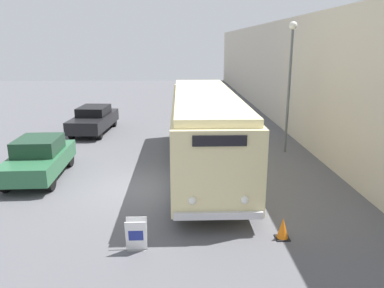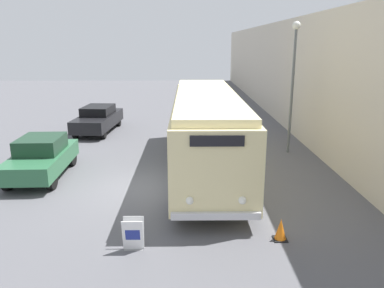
{
  "view_description": "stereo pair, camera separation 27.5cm",
  "coord_description": "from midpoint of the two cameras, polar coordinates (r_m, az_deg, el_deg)",
  "views": [
    {
      "loc": [
        1.24,
        -12.39,
        4.99
      ],
      "look_at": [
        1.64,
        -0.52,
        1.79
      ],
      "focal_mm": 35.0,
      "sensor_mm": 36.0,
      "label": 1
    },
    {
      "loc": [
        1.51,
        -12.4,
        4.99
      ],
      "look_at": [
        1.64,
        -0.52,
        1.79
      ],
      "focal_mm": 35.0,
      "sensor_mm": 36.0,
      "label": 2
    }
  ],
  "objects": [
    {
      "name": "streetlamp",
      "position": [
        17.65,
        14.31,
        11.04
      ],
      "size": [
        0.36,
        0.36,
        5.92
      ],
      "color": "#595E60",
      "rests_on": "ground_plane"
    },
    {
      "name": "parked_car_near",
      "position": [
        15.38,
        -22.74,
        -1.98
      ],
      "size": [
        1.92,
        4.12,
        1.55
      ],
      "rotation": [
        0.0,
        0.0,
        0.03
      ],
      "color": "black",
      "rests_on": "ground_plane"
    },
    {
      "name": "building_wall_right",
      "position": [
        23.31,
        13.68,
        10.23
      ],
      "size": [
        0.3,
        60.0,
        6.37
      ],
      "color": "beige",
      "rests_on": "ground_plane"
    },
    {
      "name": "sign_board",
      "position": [
        9.65,
        -9.32,
        -13.55
      ],
      "size": [
        0.52,
        0.31,
        0.83
      ],
      "color": "gray",
      "rests_on": "ground_plane"
    },
    {
      "name": "ground_plane",
      "position": [
        13.43,
        -7.74,
        -6.86
      ],
      "size": [
        80.0,
        80.0,
        0.0
      ],
      "primitive_type": "plane",
      "color": "#56565B"
    },
    {
      "name": "vintage_bus",
      "position": [
        15.04,
        1.4,
        2.66
      ],
      "size": [
        2.51,
        11.28,
        3.11
      ],
      "color": "black",
      "rests_on": "ground_plane"
    },
    {
      "name": "traffic_cone",
      "position": [
        10.31,
        12.91,
        -12.46
      ],
      "size": [
        0.36,
        0.36,
        0.59
      ],
      "color": "black",
      "rests_on": "ground_plane"
    },
    {
      "name": "parked_car_mid",
      "position": [
        22.35,
        -15.07,
        3.68
      ],
      "size": [
        2.14,
        4.76,
        1.49
      ],
      "rotation": [
        0.0,
        0.0,
        -0.08
      ],
      "color": "black",
      "rests_on": "ground_plane"
    }
  ]
}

